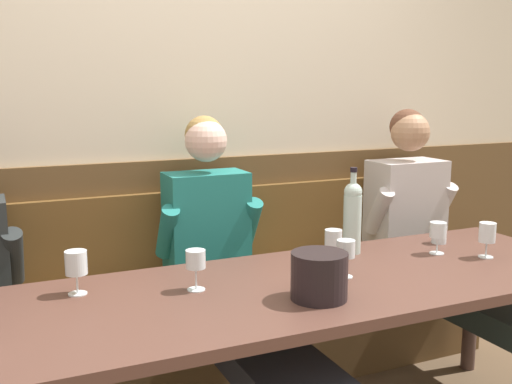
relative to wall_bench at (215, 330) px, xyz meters
name	(u,v)px	position (x,y,z in m)	size (l,w,h in m)	color
room_wall_back	(194,94)	(0.00, 0.26, 1.12)	(6.80, 0.08, 2.80)	beige
wood_wainscot_panel	(200,266)	(0.00, 0.21, 0.26)	(6.80, 0.03, 1.09)	brown
wall_bench	(215,330)	(0.00, 0.00, 0.00)	(2.94, 0.42, 0.94)	brown
dining_table	(281,304)	(0.00, -0.70, 0.38)	(2.64, 0.81, 0.73)	#52332A
person_right_seat	(235,285)	(-0.04, -0.36, 0.35)	(0.47, 1.27, 1.31)	#2B3236
person_center_right_seat	(447,250)	(1.09, -0.34, 0.36)	(0.49, 1.28, 1.32)	#252C40
ice_bucket	(319,276)	(0.06, -0.88, 0.53)	(0.19, 0.19, 0.16)	black
wine_bottle_clear_water	(352,215)	(0.47, -0.44, 0.61)	(0.08, 0.08, 0.37)	#B1C7BD
wine_glass_mid_left	(346,251)	(0.26, -0.72, 0.55)	(0.07, 0.07, 0.14)	silver
wine_glass_right_end	(196,262)	(-0.30, -0.62, 0.55)	(0.07, 0.07, 0.15)	silver
wine_glass_mid_right	(333,241)	(0.31, -0.54, 0.54)	(0.07, 0.07, 0.14)	silver
wine_glass_left_end	(76,265)	(-0.69, -0.50, 0.55)	(0.08, 0.08, 0.16)	silver
wine_glass_by_bottle	(438,232)	(0.80, -0.61, 0.54)	(0.07, 0.07, 0.14)	silver
wine_glass_center_front	(487,234)	(0.95, -0.73, 0.54)	(0.07, 0.07, 0.15)	silver
water_tumbler_center	(439,235)	(0.93, -0.47, 0.48)	(0.07, 0.07, 0.08)	silver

